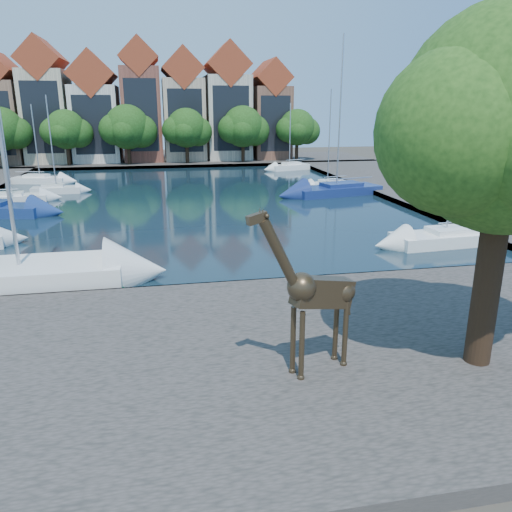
{
  "coord_description": "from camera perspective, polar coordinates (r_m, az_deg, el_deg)",
  "views": [
    {
      "loc": [
        -2.11,
        -21.64,
        8.28
      ],
      "look_at": [
        1.7,
        -2.0,
        2.24
      ],
      "focal_mm": 35.0,
      "sensor_mm": 36.0,
      "label": 1
    }
  ],
  "objects": [
    {
      "name": "sailboat_right_a",
      "position": [
        32.77,
        20.88,
        2.22
      ],
      "size": [
        6.86,
        2.86,
        10.94
      ],
      "color": "white",
      "rests_on": "water_basin"
    },
    {
      "name": "far_tree_mid_west",
      "position": [
        72.29,
        -14.42,
        13.93
      ],
      "size": [
        7.8,
        6.0,
        8.0
      ],
      "color": "#332114",
      "rests_on": "far_quay"
    },
    {
      "name": "ground",
      "position": [
        23.26,
        -5.08,
        -4.11
      ],
      "size": [
        160.0,
        160.0,
        0.0
      ],
      "primitive_type": "plane",
      "color": "#38332B",
      "rests_on": "ground"
    },
    {
      "name": "townhouse_east_end",
      "position": [
        79.5,
        1.49,
        15.95
      ],
      "size": [
        5.44,
        9.18,
        14.43
      ],
      "color": "brown",
      "rests_on": "far_quay"
    },
    {
      "name": "sailboat_left_c",
      "position": [
        49.48,
        -26.1,
        6.1
      ],
      "size": [
        5.97,
        2.56,
        7.96
      ],
      "color": "white",
      "rests_on": "water_basin"
    },
    {
      "name": "townhouse_east_mid",
      "position": [
        78.35,
        -3.35,
        16.65
      ],
      "size": [
        6.43,
        9.18,
        16.65
      ],
      "color": "beige",
      "rests_on": "far_quay"
    },
    {
      "name": "far_tree_mid_east",
      "position": [
        72.32,
        -7.89,
        14.15
      ],
      "size": [
        7.02,
        5.4,
        7.52
      ],
      "color": "#332114",
      "rests_on": "far_quay"
    },
    {
      "name": "near_quay",
      "position": [
        16.83,
        -2.5,
        -11.71
      ],
      "size": [
        50.0,
        14.0,
        0.5
      ],
      "primitive_type": "cube",
      "color": "#4E4844",
      "rests_on": "ground"
    },
    {
      "name": "sailboat_left_d",
      "position": [
        52.79,
        -21.85,
        7.22
      ],
      "size": [
        4.58,
        1.61,
        9.18
      ],
      "color": "silver",
      "rests_on": "water_basin"
    },
    {
      "name": "far_tree_west",
      "position": [
        73.16,
        -20.84,
        13.24
      ],
      "size": [
        6.76,
        5.2,
        7.36
      ],
      "color": "#332114",
      "rests_on": "far_quay"
    },
    {
      "name": "sailboat_right_c",
      "position": [
        52.68,
        8.17,
        8.23
      ],
      "size": [
        5.36,
        3.11,
        9.76
      ],
      "color": "silver",
      "rests_on": "water_basin"
    },
    {
      "name": "far_quay",
      "position": [
        78.08,
        -9.55,
        10.67
      ],
      "size": [
        60.0,
        16.0,
        0.5
      ],
      "primitive_type": "cube",
      "color": "#4E4844",
      "rests_on": "ground"
    },
    {
      "name": "right_quay",
      "position": [
        53.69,
        19.65,
        7.23
      ],
      "size": [
        14.0,
        52.0,
        0.5
      ],
      "primitive_type": "cube",
      "color": "#4E4844",
      "rests_on": "ground"
    },
    {
      "name": "giraffe_statue",
      "position": [
        14.7,
        6.75,
        -4.21
      ],
      "size": [
        3.52,
        1.55,
        5.16
      ],
      "color": "#3D2F1E",
      "rests_on": "near_quay"
    },
    {
      "name": "townhouse_west_mid",
      "position": [
        79.04,
        -22.73,
        15.53
      ],
      "size": [
        5.94,
        9.18,
        16.79
      ],
      "color": "beige",
      "rests_on": "far_quay"
    },
    {
      "name": "sailboat_right_b",
      "position": [
        48.81,
        9.19,
        7.66
      ],
      "size": [
        9.04,
        4.8,
        14.32
      ],
      "color": "navy",
      "rests_on": "water_basin"
    },
    {
      "name": "sailboat_right_d",
      "position": [
        67.44,
        3.84,
        10.25
      ],
      "size": [
        5.67,
        3.37,
        8.56
      ],
      "color": "white",
      "rests_on": "water_basin"
    },
    {
      "name": "townhouse_center",
      "position": [
        77.65,
        -12.93,
        16.46
      ],
      "size": [
        5.44,
        9.18,
        16.93
      ],
      "color": "brown",
      "rests_on": "far_quay"
    },
    {
      "name": "sailboat_left_e",
      "position": [
        60.49,
        -23.45,
        8.13
      ],
      "size": [
        6.07,
        3.29,
        8.36
      ],
      "color": "white",
      "rests_on": "water_basin"
    },
    {
      "name": "far_tree_far_west",
      "position": [
        74.86,
        -27.02,
        12.67
      ],
      "size": [
        7.28,
        5.6,
        7.68
      ],
      "color": "#332114",
      "rests_on": "far_quay"
    },
    {
      "name": "townhouse_east_inner",
      "position": [
        77.74,
        -8.3,
        16.23
      ],
      "size": [
        5.94,
        9.18,
        15.79
      ],
      "color": "#C3A98B",
      "rests_on": "far_quay"
    },
    {
      "name": "far_tree_east",
      "position": [
        73.22,
        -1.43,
        14.42
      ],
      "size": [
        7.54,
        5.8,
        7.84
      ],
      "color": "#332114",
      "rests_on": "far_quay"
    },
    {
      "name": "townhouse_west_inner",
      "position": [
        78.08,
        -17.82,
        15.35
      ],
      "size": [
        6.43,
        9.18,
        15.15
      ],
      "color": "silver",
      "rests_on": "far_quay"
    },
    {
      "name": "townhouse_west_end",
      "position": [
        80.39,
        -26.97,
        14.4
      ],
      "size": [
        5.44,
        9.18,
        14.93
      ],
      "color": "#856048",
      "rests_on": "far_quay"
    },
    {
      "name": "water_basin",
      "position": [
        46.42,
        -8.27,
        6.41
      ],
      "size": [
        38.0,
        50.0,
        0.08
      ],
      "primitive_type": "cube",
      "color": "black",
      "rests_on": "ground"
    },
    {
      "name": "far_tree_far_east",
      "position": [
        74.98,
        4.8,
        14.3
      ],
      "size": [
        6.76,
        5.2,
        7.36
      ],
      "color": "#332114",
      "rests_on": "far_quay"
    }
  ]
}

